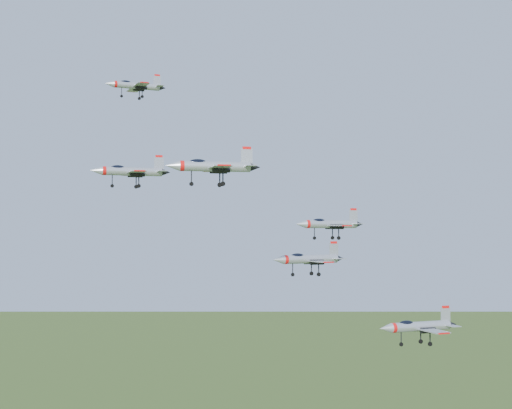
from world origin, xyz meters
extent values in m
cylinder|color=#A3A7AF|center=(-13.19, 14.01, 143.82)|extent=(7.95, 3.04, 1.14)
cone|color=#A3A7AF|center=(-17.79, 12.84, 143.82)|extent=(1.81, 1.49, 1.14)
cone|color=black|center=(-8.76, 15.12, 143.82)|extent=(1.43, 1.24, 0.97)
ellipsoid|color=black|center=(-15.06, 13.53, 144.26)|extent=(2.08, 1.27, 0.72)
cube|color=#A3A7AF|center=(-12.42, 11.66, 143.60)|extent=(2.91, 4.24, 0.12)
cube|color=#A3A7AF|center=(-13.62, 16.43, 143.60)|extent=(2.91, 4.24, 0.12)
cube|color=#A3A7AF|center=(-9.70, 14.89, 145.01)|extent=(1.30, 0.43, 1.85)
cube|color=red|center=(-9.70, 14.89, 145.98)|extent=(0.97, 0.36, 0.31)
cylinder|color=#A3A7AF|center=(-13.80, 0.58, 128.02)|extent=(9.15, 2.90, 1.31)
cone|color=#A3A7AF|center=(-19.16, -0.39, 128.02)|extent=(2.02, 1.61, 1.31)
cone|color=black|center=(-8.65, 1.51, 128.02)|extent=(1.59, 1.35, 1.11)
ellipsoid|color=black|center=(-15.98, 0.18, 128.51)|extent=(2.35, 1.32, 0.83)
cube|color=#A3A7AF|center=(-13.10, -2.16, 127.77)|extent=(3.07, 4.77, 0.14)
cube|color=#A3A7AF|center=(-14.11, 3.39, 127.77)|extent=(3.07, 4.77, 0.14)
cube|color=#A3A7AF|center=(-9.74, 1.31, 129.38)|extent=(1.51, 0.39, 2.11)
cube|color=red|center=(-9.74, 1.31, 130.48)|extent=(1.12, 0.34, 0.35)
cylinder|color=#A3A7AF|center=(-2.67, -13.84, 127.74)|extent=(9.72, 2.02, 1.39)
cone|color=#A3A7AF|center=(-8.45, -14.22, 127.74)|extent=(2.02, 1.52, 1.39)
cone|color=black|center=(2.89, -13.48, 127.74)|extent=(1.57, 1.28, 1.18)
ellipsoid|color=black|center=(-5.02, -14.00, 128.26)|extent=(2.42, 1.15, 0.88)
cube|color=#A3A7AF|center=(-2.26, -16.82, 127.47)|extent=(2.77, 4.87, 0.15)
cube|color=#A3A7AF|center=(-2.65, -10.83, 127.47)|extent=(2.77, 4.87, 0.15)
cube|color=#A3A7AF|center=(1.71, -13.55, 129.18)|extent=(1.61, 0.23, 2.25)
cube|color=red|center=(1.71, -13.55, 130.36)|extent=(1.19, 0.23, 0.38)
cylinder|color=#A3A7AF|center=(16.41, 9.83, 114.01)|extent=(10.34, 4.17, 1.49)
cone|color=#A3A7AF|center=(10.44, 8.19, 114.01)|extent=(2.38, 1.98, 1.49)
cone|color=black|center=(22.15, 11.40, 114.01)|extent=(1.88, 1.65, 1.27)
ellipsoid|color=black|center=(13.98, 9.16, 114.57)|extent=(2.71, 1.70, 0.95)
cube|color=#A3A7AF|center=(17.48, 6.79, 113.72)|extent=(3.88, 5.56, 0.16)
cube|color=#A3A7AF|center=(15.78, 12.98, 113.72)|extent=(3.88, 5.56, 0.16)
cube|color=#A3A7AF|center=(20.94, 11.07, 115.56)|extent=(1.69, 0.59, 2.41)
cube|color=red|center=(20.94, 11.07, 116.82)|extent=(1.26, 0.49, 0.40)
cylinder|color=#A3A7AF|center=(14.42, -10.62, 119.95)|extent=(8.01, 2.67, 1.15)
cone|color=#A3A7AF|center=(9.75, -11.55, 119.95)|extent=(1.78, 1.43, 1.15)
cone|color=black|center=(18.92, -9.73, 119.95)|extent=(1.40, 1.20, 0.97)
ellipsoid|color=black|center=(12.52, -11.00, 120.39)|extent=(2.06, 1.19, 0.73)
cube|color=#A3A7AF|center=(15.08, -13.01, 119.73)|extent=(2.74, 4.20, 0.12)
cube|color=#A3A7AF|center=(14.11, -8.16, 119.73)|extent=(2.74, 4.20, 0.12)
cube|color=#A3A7AF|center=(17.97, -9.92, 121.14)|extent=(1.32, 0.36, 1.85)
cube|color=red|center=(17.97, -9.92, 122.11)|extent=(0.98, 0.31, 0.31)
cylinder|color=#A3A7AF|center=(29.31, -6.96, 104.50)|extent=(10.16, 3.39, 1.46)
cone|color=#A3A7AF|center=(23.39, -8.14, 104.50)|extent=(2.26, 1.82, 1.46)
cone|color=black|center=(35.02, -5.82, 104.50)|extent=(1.78, 1.52, 1.24)
ellipsoid|color=black|center=(26.90, -7.44, 105.05)|extent=(2.62, 1.51, 0.92)
cube|color=#A3A7AF|center=(30.15, -9.99, 104.22)|extent=(3.49, 5.33, 0.16)
cube|color=#A3A7AF|center=(28.92, -3.84, 104.22)|extent=(3.49, 5.33, 0.16)
cube|color=#A3A7AF|center=(33.81, -6.07, 106.01)|extent=(1.67, 0.46, 2.35)
cube|color=red|center=(33.81, -6.07, 107.24)|extent=(1.24, 0.39, 0.39)
camera|label=1|loc=(-13.15, -109.51, 119.62)|focal=50.00mm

